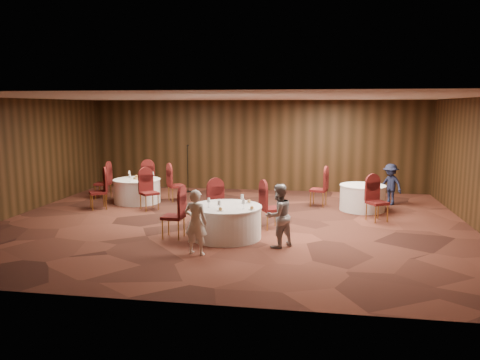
# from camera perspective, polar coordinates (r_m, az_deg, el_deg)

# --- Properties ---
(ground) EXTENTS (12.00, 12.00, 0.00)m
(ground) POSITION_cam_1_polar(r_m,az_deg,el_deg) (12.09, -1.09, -5.28)
(ground) COLOR black
(ground) RESTS_ON ground
(room_shell) EXTENTS (12.00, 12.00, 12.00)m
(room_shell) POSITION_cam_1_polar(r_m,az_deg,el_deg) (11.77, -1.12, 4.04)
(room_shell) COLOR silver
(room_shell) RESTS_ON ground
(table_main) EXTENTS (1.63, 1.63, 0.74)m
(table_main) POSITION_cam_1_polar(r_m,az_deg,el_deg) (10.70, -1.70, -5.09)
(table_main) COLOR silver
(table_main) RESTS_ON ground
(table_left) EXTENTS (1.45, 1.45, 0.74)m
(table_left) POSITION_cam_1_polar(r_m,az_deg,el_deg) (14.94, -12.42, -1.28)
(table_left) COLOR silver
(table_left) RESTS_ON ground
(table_right) EXTENTS (1.30, 1.30, 0.74)m
(table_right) POSITION_cam_1_polar(r_m,az_deg,el_deg) (13.95, 14.69, -2.08)
(table_right) COLOR silver
(table_right) RESTS_ON ground
(chairs_main) EXTENTS (2.76, 2.02, 1.00)m
(chairs_main) POSITION_cam_1_polar(r_m,az_deg,el_deg) (11.35, -2.45, -3.63)
(chairs_main) COLOR #41100D
(chairs_main) RESTS_ON ground
(chairs_left) EXTENTS (3.12, 3.12, 1.00)m
(chairs_left) POSITION_cam_1_polar(r_m,az_deg,el_deg) (14.99, -12.63, -0.76)
(chairs_left) COLOR #41100D
(chairs_left) RESTS_ON ground
(chairs_right) EXTENTS (2.18, 2.35, 1.00)m
(chairs_right) POSITION_cam_1_polar(r_m,az_deg,el_deg) (13.46, 12.77, -1.86)
(chairs_right) COLOR #41100D
(chairs_right) RESTS_ON ground
(tabletop_main) EXTENTS (1.10, 1.09, 0.22)m
(tabletop_main) POSITION_cam_1_polar(r_m,az_deg,el_deg) (10.42, -0.68, -2.87)
(tabletop_main) COLOR silver
(tabletop_main) RESTS_ON table_main
(tabletop_left) EXTENTS (0.91, 0.83, 0.22)m
(tabletop_left) POSITION_cam_1_polar(r_m,az_deg,el_deg) (14.87, -12.45, 0.41)
(tabletop_left) COLOR silver
(tabletop_left) RESTS_ON table_left
(tabletop_right) EXTENTS (0.08, 0.08, 0.22)m
(tabletop_right) POSITION_cam_1_polar(r_m,az_deg,el_deg) (13.63, 15.66, -0.14)
(tabletop_right) COLOR silver
(tabletop_right) RESTS_ON table_right
(mic_stand) EXTENTS (0.24, 0.24, 1.66)m
(mic_stand) POSITION_cam_1_polar(r_m,az_deg,el_deg) (16.49, -6.37, 0.23)
(mic_stand) COLOR black
(mic_stand) RESTS_ON ground
(woman_a) EXTENTS (0.54, 0.41, 1.34)m
(woman_a) POSITION_cam_1_polar(r_m,az_deg,el_deg) (9.47, -5.40, -5.16)
(woman_a) COLOR white
(woman_a) RESTS_ON ground
(woman_b) EXTENTS (0.83, 0.83, 1.36)m
(woman_b) POSITION_cam_1_polar(r_m,az_deg,el_deg) (9.96, 4.71, -4.36)
(woman_b) COLOR #9FA0A4
(woman_b) RESTS_ON ground
(man_c) EXTENTS (0.90, 0.91, 1.26)m
(man_c) POSITION_cam_1_polar(r_m,az_deg,el_deg) (14.95, 17.86, -0.51)
(man_c) COLOR #161A31
(man_c) RESTS_ON ground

